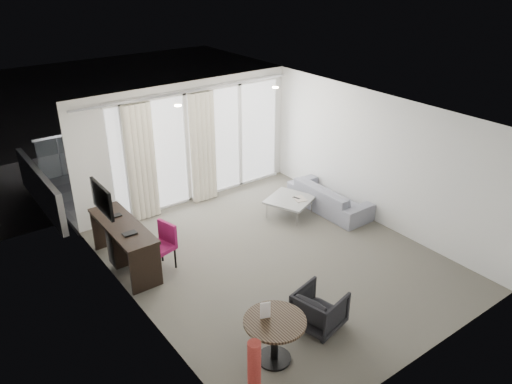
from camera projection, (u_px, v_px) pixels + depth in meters
floor at (276, 259)px, 8.85m from camera, size 5.00×6.00×0.00m
ceiling at (279, 118)px, 7.72m from camera, size 5.00×6.00×0.00m
wall_left at (138, 240)px, 6.95m from camera, size 0.00×6.00×2.60m
wall_right at (378, 160)px, 9.63m from camera, size 0.00×6.00×2.60m
wall_front at (430, 280)px, 6.12m from camera, size 5.00×0.00×2.60m
window_panel at (201, 145)px, 10.66m from camera, size 4.00×0.02×2.38m
window_frame at (201, 145)px, 10.64m from camera, size 4.10×0.06×2.44m
curtain_left at (142, 163)px, 9.76m from camera, size 0.60×0.20×2.38m
curtain_right at (203, 148)px, 10.51m from camera, size 0.60×0.20×2.38m
curtain_track at (189, 91)px, 9.83m from camera, size 4.80×0.04×0.04m
downlight_a at (178, 106)px, 8.41m from camera, size 0.12×0.12×0.02m
downlight_b at (275, 87)px, 9.53m from camera, size 0.12×0.12×0.02m
desk at (125, 246)px, 8.50m from camera, size 0.55×1.76×0.82m
tv at (102, 199)px, 8.00m from camera, size 0.05×0.80×0.50m
desk_chair at (160, 248)px, 8.43m from camera, size 0.55×0.53×0.83m
round_table at (274, 340)px, 6.55m from camera, size 1.01×1.01×0.66m
menu_card at (265, 314)px, 6.42m from camera, size 0.13×0.07×0.24m
tub_armchair at (319, 309)px, 7.16m from camera, size 0.78×0.76×0.59m
coffee_table at (290, 207)px, 10.27m from camera, size 1.10×1.10×0.38m
remote at (296, 199)px, 10.20m from camera, size 0.08×0.15×0.02m
magazine at (300, 200)px, 10.18m from camera, size 0.28×0.32×0.02m
sofa at (329, 197)px, 10.48m from camera, size 0.75×1.91×0.56m
terrace_slab at (172, 176)px, 12.30m from camera, size 5.60×3.00×0.12m
rattan_chair_a at (178, 158)px, 12.00m from camera, size 0.65×0.65×0.90m
rattan_chair_b at (225, 154)px, 12.46m from camera, size 0.65×0.65×0.73m
rattan_table at (235, 161)px, 12.42m from camera, size 0.53×0.53×0.44m
balustrade at (144, 139)px, 13.11m from camera, size 5.50×0.06×1.05m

